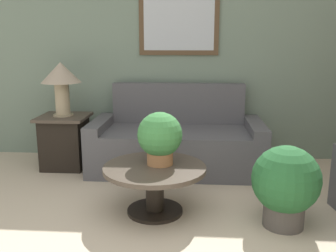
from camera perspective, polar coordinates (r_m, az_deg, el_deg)
name	(u,v)px	position (r m, az deg, el deg)	size (l,w,h in m)	color
wall_back	(178,56)	(4.82, 1.55, 10.60)	(6.99, 0.09, 2.60)	slate
couch_main	(177,143)	(4.45, 1.36, -2.58)	(1.99, 0.94, 0.99)	#4C4C51
coffee_table	(155,179)	(3.31, -2.04, -8.06)	(0.90, 0.90, 0.43)	black
side_table	(65,141)	(4.67, -15.42, -2.21)	(0.57, 0.57, 0.63)	black
table_lamp	(61,78)	(4.54, -15.99, 7.10)	(0.46, 0.46, 0.63)	tan
potted_plant_on_table	(160,137)	(3.25, -1.25, -1.65)	(0.39, 0.39, 0.47)	#9E6B42
potted_plant_floor	(286,184)	(3.20, 17.49, -8.36)	(0.55, 0.55, 0.68)	#4C4742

